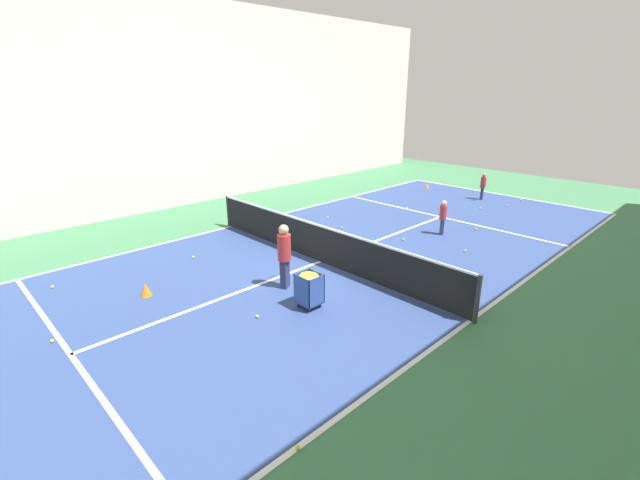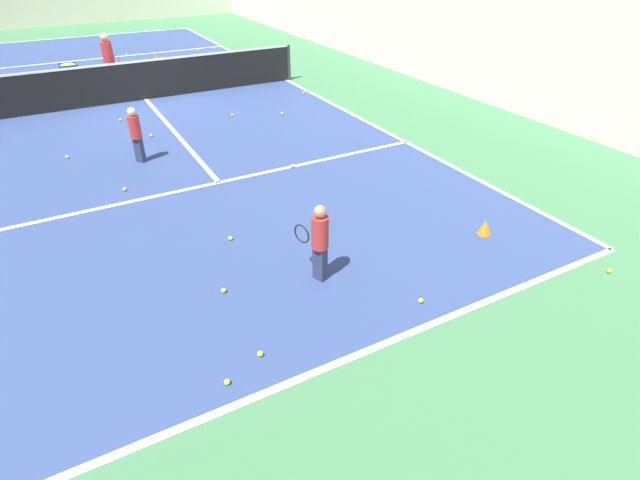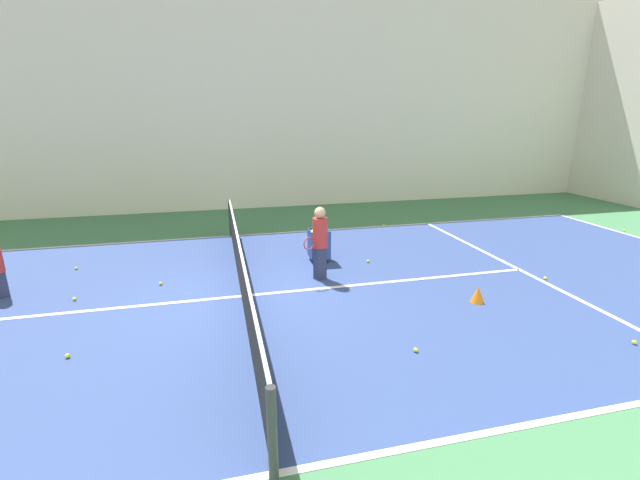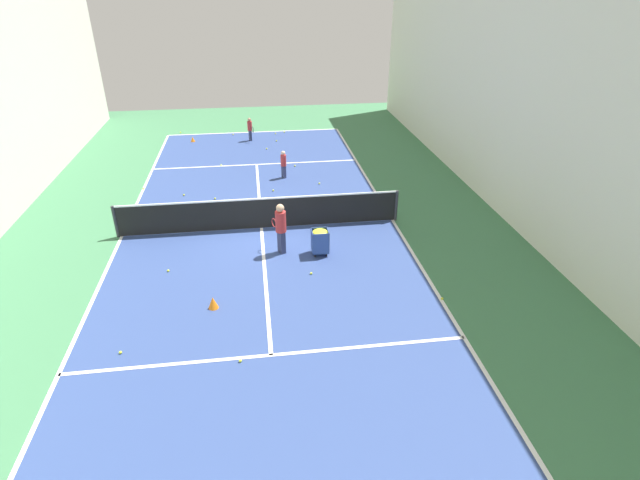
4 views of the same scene
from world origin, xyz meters
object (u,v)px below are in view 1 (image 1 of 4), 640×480
ball_cart (309,284)px  training_cone_0 (427,186)px  coach_at_net (284,252)px  child_midcourt (443,215)px  tennis_net (320,243)px  player_near_baseline (483,184)px  training_cone_1 (146,289)px

ball_cart → training_cone_0: (4.86, -12.37, -0.44)m
coach_at_net → child_midcourt: size_ratio=1.38×
tennis_net → player_near_baseline: bearing=-88.8°
player_near_baseline → training_cone_0: size_ratio=4.73×
tennis_net → ball_cart: size_ratio=11.43×
tennis_net → ball_cart: (-1.72, 2.01, 0.00)m
child_midcourt → ball_cart: bearing=-30.6°
tennis_net → training_cone_1: (1.37, 4.41, -0.40)m
tennis_net → player_near_baseline: (0.21, -10.13, 0.10)m
child_midcourt → training_cone_0: child_midcourt is taller
tennis_net → training_cone_0: tennis_net is taller
coach_at_net → training_cone_1: coach_at_net is taller
tennis_net → training_cone_0: bearing=-73.1°
tennis_net → training_cone_1: tennis_net is taller
player_near_baseline → child_midcourt: bearing=-5.3°
player_near_baseline → child_midcourt: same height
coach_at_net → child_midcourt: coach_at_net is taller
ball_cart → tennis_net: bearing=-49.4°
training_cone_1 → player_near_baseline: bearing=-94.6°
coach_at_net → player_near_baseline: bearing=-21.7°
training_cone_0 → ball_cart: bearing=111.5°
training_cone_0 → training_cone_1: training_cone_1 is taller
player_near_baseline → training_cone_1: bearing=-23.3°
player_near_baseline → coach_at_net: 11.91m
child_midcourt → ball_cart: child_midcourt is taller
player_near_baseline → training_cone_0: 2.99m
tennis_net → ball_cart: tennis_net is taller
tennis_net → training_cone_0: size_ratio=37.98×
coach_at_net → training_cone_0: 12.69m
player_near_baseline → training_cone_1: (1.16, 14.54, -0.51)m
tennis_net → training_cone_1: bearing=72.7°
tennis_net → player_near_baseline: 10.14m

